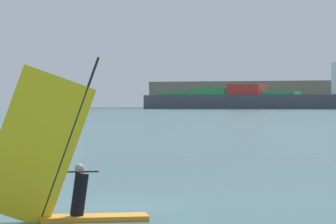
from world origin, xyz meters
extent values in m
plane|color=#386066|center=(0.00, 0.00, 0.00)|extent=(4000.00, 4000.00, 0.00)
cube|color=orange|center=(1.06, -2.80, 0.06)|extent=(2.45, 2.12, 0.12)
cylinder|color=black|center=(0.62, -3.14, 1.97)|extent=(1.13, 0.88, 3.73)
cube|color=yellow|center=(-0.02, -3.63, 1.74)|extent=(2.27, 1.75, 3.83)
cylinder|color=black|center=(0.44, -3.28, 1.15)|extent=(1.43, 1.11, 0.04)
cylinder|color=black|center=(0.78, -3.01, 0.62)|extent=(0.55, 0.53, 1.02)
sphere|color=tan|center=(0.78, -3.01, 1.23)|extent=(0.22, 0.22, 0.22)
cube|color=#3F444C|center=(-209.50, 527.20, 5.19)|extent=(171.03, 56.39, 10.39)
cube|color=#2D8C47|center=(-191.11, 530.09, 11.69)|extent=(27.48, 30.89, 2.60)
cube|color=red|center=(-216.88, 526.04, 14.29)|extent=(27.48, 30.89, 7.80)
cube|color=#2D8C47|center=(-242.66, 521.99, 12.99)|extent=(27.48, 30.89, 5.20)
cube|color=#2D8C47|center=(-268.43, 517.94, 11.69)|extent=(27.48, 30.89, 2.60)
camera|label=1|loc=(11.41, -18.25, 2.70)|focal=84.50mm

